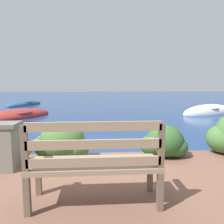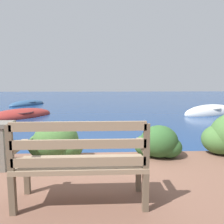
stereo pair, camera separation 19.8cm
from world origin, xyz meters
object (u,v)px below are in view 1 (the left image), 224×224
park_bench (95,161)px  rowboat_nearest (18,116)px  rowboat_mid (209,113)px  rowboat_far (24,104)px

park_bench → rowboat_nearest: (-3.51, 7.81, -0.65)m
park_bench → rowboat_mid: 10.02m
rowboat_nearest → rowboat_mid: bearing=-51.0°
park_bench → rowboat_mid: bearing=55.3°
rowboat_nearest → rowboat_far: 6.16m
park_bench → rowboat_far: (-5.12, 13.76, -0.65)m
rowboat_mid → rowboat_far: 12.08m
rowboat_nearest → rowboat_far: (-1.60, 5.95, -0.01)m
park_bench → rowboat_nearest: 8.59m
park_bench → rowboat_far: 14.70m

